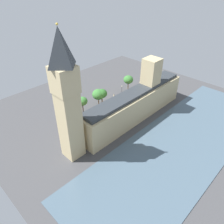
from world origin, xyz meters
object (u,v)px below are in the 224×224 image
at_px(double_decker_bus_leading, 127,97).
at_px(plane_tree_slot_10, 102,94).
at_px(car_blue_far_end, 138,94).
at_px(plane_tree_opposite_hall, 82,101).
at_px(car_dark_green_under_trees, 108,111).
at_px(plane_tree_kerbside, 128,80).
at_px(street_lamp_slot_12, 122,88).
at_px(parliament_building, 137,102).
at_px(pedestrian_midblock, 153,94).
at_px(double_decker_bus_by_river_gate, 86,118).
at_px(street_lamp_slot_11, 83,106).
at_px(pedestrian_corner, 113,115).
at_px(plane_tree_trailing, 98,94).
at_px(clock_tower, 67,98).
at_px(pedestrian_near_tower, 100,124).

bearing_deg(double_decker_bus_leading, plane_tree_slot_10, 58.61).
bearing_deg(car_blue_far_end, plane_tree_opposite_hall, -106.89).
distance_m(car_dark_green_under_trees, plane_tree_opposite_hall, 15.26).
distance_m(car_blue_far_end, car_dark_green_under_trees, 27.25).
relative_size(plane_tree_kerbside, plane_tree_slot_10, 1.06).
xyz_separation_m(plane_tree_slot_10, street_lamp_slot_12, (-0.06, -17.27, -2.88)).
distance_m(double_decker_bus_leading, car_dark_green_under_trees, 17.46).
bearing_deg(plane_tree_kerbside, parliament_building, 138.70).
relative_size(pedestrian_midblock, plane_tree_kerbside, 0.17).
height_order(pedestrian_midblock, plane_tree_slot_10, plane_tree_slot_10).
bearing_deg(parliament_building, double_decker_bus_by_river_gate, 56.58).
xyz_separation_m(car_blue_far_end, plane_tree_kerbside, (9.33, -1.27, 6.55)).
height_order(car_dark_green_under_trees, street_lamp_slot_11, street_lamp_slot_11).
height_order(pedestrian_corner, plane_tree_opposite_hall, plane_tree_opposite_hall).
bearing_deg(car_dark_green_under_trees, pedestrian_corner, 174.83).
bearing_deg(pedestrian_midblock, plane_tree_slot_10, -6.22).
distance_m(double_decker_bus_by_river_gate, street_lamp_slot_11, 9.89).
xyz_separation_m(plane_tree_trailing, plane_tree_kerbside, (-0.55, -25.91, 0.81)).
xyz_separation_m(clock_tower, plane_tree_trailing, (22.58, -35.60, -21.37)).
height_order(parliament_building, plane_tree_slot_10, parliament_building).
bearing_deg(clock_tower, street_lamp_slot_12, -68.67).
distance_m(car_dark_green_under_trees, pedestrian_corner, 4.58).
relative_size(double_decker_bus_leading, pedestrian_midblock, 6.17).
bearing_deg(clock_tower, street_lamp_slot_11, -46.57).
height_order(pedestrian_corner, street_lamp_slot_12, street_lamp_slot_12).
relative_size(car_blue_far_end, car_dark_green_under_trees, 0.91).
relative_size(parliament_building, street_lamp_slot_12, 11.74).
xyz_separation_m(plane_tree_trailing, street_lamp_slot_12, (-1.27, -18.96, -2.52)).
bearing_deg(pedestrian_corner, plane_tree_trailing, -122.53).
bearing_deg(car_blue_far_end, plane_tree_trailing, -112.74).
xyz_separation_m(pedestrian_midblock, pedestrian_corner, (1.05, 34.88, -0.02)).
distance_m(parliament_building, plane_tree_kerbside, 30.93).
bearing_deg(double_decker_bus_by_river_gate, pedestrian_midblock, -100.49).
bearing_deg(plane_tree_kerbside, pedestrian_midblock, -158.78).
xyz_separation_m(pedestrian_midblock, pedestrian_near_tower, (0.04, 45.65, -0.09)).
distance_m(car_dark_green_under_trees, plane_tree_slot_10, 11.90).
bearing_deg(car_blue_far_end, pedestrian_near_tower, -81.75).
distance_m(double_decker_bus_leading, street_lamp_slot_12, 9.15).
bearing_deg(pedestrian_corner, clock_tower, -8.53).
bearing_deg(plane_tree_opposite_hall, plane_tree_slot_10, -97.30).
xyz_separation_m(plane_tree_trailing, plane_tree_opposite_hall, (0.48, 11.48, 0.08)).
bearing_deg(plane_tree_opposite_hall, pedestrian_midblock, -110.89).
height_order(clock_tower, street_lamp_slot_11, clock_tower).
distance_m(parliament_building, double_decker_bus_by_river_gate, 27.61).
relative_size(pedestrian_corner, street_lamp_slot_12, 0.29).
bearing_deg(plane_tree_trailing, double_decker_bus_leading, -122.14).
bearing_deg(parliament_building, plane_tree_kerbside, -41.30).
bearing_deg(car_blue_far_end, pedestrian_corner, -80.28).
xyz_separation_m(plane_tree_slot_10, street_lamp_slot_11, (0.76, 13.91, -2.56)).
distance_m(clock_tower, double_decker_bus_leading, 57.91).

